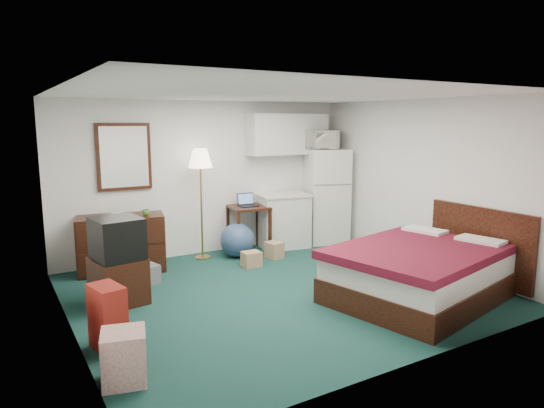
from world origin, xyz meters
TOP-DOWN VIEW (x-y plane):
  - floor at (0.00, 0.00)m, footprint 5.00×4.50m
  - ceiling at (0.00, 0.00)m, footprint 5.00×4.50m
  - walls at (0.00, 0.00)m, footprint 5.01×4.51m
  - mirror at (-1.35, 2.22)m, footprint 0.80×0.06m
  - upper_cabinets at (1.45, 2.08)m, footprint 1.50×0.35m
  - headboard at (2.46, -1.13)m, footprint 0.06×1.56m
  - dresser at (-1.53, 1.90)m, footprint 1.31×0.80m
  - floor_lamp at (-0.25, 1.94)m, footprint 0.41×0.41m
  - desk at (0.59, 1.93)m, footprint 0.69×0.69m
  - exercise_ball at (0.26, 1.71)m, footprint 0.59×0.59m
  - kitchen_counter at (1.26, 1.91)m, footprint 0.92×0.77m
  - fridge at (2.13, 1.82)m, footprint 0.88×0.88m
  - bed at (1.31, -1.13)m, footprint 2.33×1.99m
  - tv_stand at (-1.88, 0.64)m, footprint 0.64×0.68m
  - suitcase at (-2.26, -0.54)m, footprint 0.32×0.43m
  - retail_box at (-2.28, -1.24)m, footprint 0.44×0.44m
  - file_bin at (-1.42, 1.16)m, footprint 0.42×0.35m
  - cardboard_box_a at (0.21, 1.13)m, footprint 0.27×0.23m
  - cardboard_box_b at (0.74, 1.35)m, footprint 0.26×0.29m
  - laptop at (0.58, 1.91)m, footprint 0.31×0.25m
  - crt_tv at (-1.87, 0.63)m, footprint 0.61×0.64m
  - microwave at (2.05, 1.87)m, footprint 0.69×0.63m
  - book_a at (-1.76, 1.91)m, footprint 0.15×0.05m
  - book_b at (-1.63, 2.00)m, footprint 0.18×0.06m
  - mug at (-1.20, 1.70)m, footprint 0.13×0.11m

SIDE VIEW (x-z plane):
  - floor at x=0.00m, z-range -0.01..0.01m
  - cardboard_box_a at x=0.21m, z-range 0.00..0.23m
  - file_bin at x=-1.42m, z-range 0.00..0.25m
  - cardboard_box_b at x=0.74m, z-range 0.00..0.26m
  - retail_box at x=-2.28m, z-range 0.00..0.45m
  - tv_stand at x=-1.88m, z-range 0.00..0.55m
  - exercise_ball at x=0.26m, z-range 0.00..0.55m
  - suitcase at x=-2.26m, z-range 0.00..0.64m
  - bed at x=1.31m, z-range 0.00..0.65m
  - desk at x=0.59m, z-range 0.00..0.78m
  - dresser at x=-1.53m, z-range 0.00..0.83m
  - kitchen_counter at x=1.26m, z-range 0.00..0.90m
  - headboard at x=2.46m, z-range 0.05..1.05m
  - crt_tv at x=-1.87m, z-range 0.55..1.05m
  - fridge at x=2.13m, z-range 0.00..1.69m
  - floor_lamp at x=-0.25m, z-range 0.00..1.75m
  - laptop at x=0.58m, z-range 0.78..0.98m
  - mug at x=-1.20m, z-range 0.83..0.94m
  - book_a at x=-1.76m, z-range 0.83..1.03m
  - book_b at x=-1.63m, z-range 0.83..1.06m
  - walls at x=0.00m, z-range 0.00..2.50m
  - mirror at x=-1.35m, z-range 1.15..2.15m
  - microwave at x=2.05m, z-range 1.69..2.10m
  - upper_cabinets at x=1.45m, z-range 1.60..2.30m
  - ceiling at x=0.00m, z-range 2.50..2.50m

